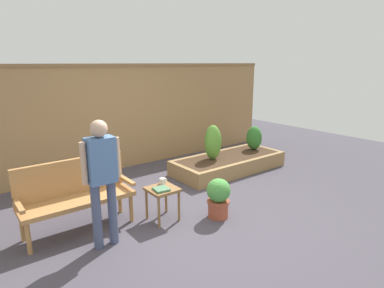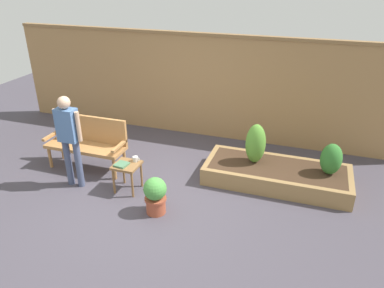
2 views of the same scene
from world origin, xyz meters
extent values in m
plane|color=#47424C|center=(0.00, 0.00, 0.00)|extent=(14.00, 14.00, 0.00)
cube|color=#A37A4C|center=(0.00, 2.60, 1.05)|extent=(8.40, 0.10, 2.10)
cube|color=olive|center=(0.00, 2.60, 2.13)|extent=(8.40, 0.14, 0.06)
cylinder|color=#B77F47|center=(-0.77, 0.65, 0.20)|extent=(0.06, 0.06, 0.40)
cylinder|color=#B77F47|center=(-0.77, 0.29, 0.20)|extent=(0.06, 0.06, 0.40)
cylinder|color=#B77F47|center=(-2.09, 0.65, 0.20)|extent=(0.06, 0.06, 0.40)
cylinder|color=#B77F47|center=(-2.09, 0.29, 0.20)|extent=(0.06, 0.06, 0.40)
cube|color=#B77F47|center=(-1.43, 0.47, 0.43)|extent=(1.44, 0.48, 0.06)
cube|color=#B77F47|center=(-1.43, 0.68, 0.70)|extent=(1.44, 0.06, 0.48)
cube|color=#B77F47|center=(-2.12, 0.47, 0.56)|extent=(0.06, 0.48, 0.04)
cube|color=#B77F47|center=(-0.74, 0.47, 0.56)|extent=(0.06, 0.48, 0.04)
cylinder|color=olive|center=(-0.23, 0.23, 0.22)|extent=(0.04, 0.04, 0.44)
cylinder|color=olive|center=(-0.23, -0.10, 0.22)|extent=(0.04, 0.04, 0.44)
cylinder|color=olive|center=(-0.56, 0.23, 0.22)|extent=(0.04, 0.04, 0.44)
cylinder|color=olive|center=(-0.56, -0.10, 0.22)|extent=(0.04, 0.04, 0.44)
cube|color=olive|center=(-0.39, 0.06, 0.46)|extent=(0.40, 0.40, 0.04)
cylinder|color=silver|center=(-0.30, 0.19, 0.52)|extent=(0.09, 0.09, 0.08)
torus|color=silver|center=(-0.25, 0.19, 0.52)|extent=(0.06, 0.01, 0.06)
cube|color=#4C7A56|center=(-0.45, 0.00, 0.50)|extent=(0.21, 0.22, 0.03)
cylinder|color=#A84C33|center=(0.28, -0.36, 0.11)|extent=(0.29, 0.29, 0.22)
cylinder|color=#A84C33|center=(0.28, -0.36, 0.24)|extent=(0.32, 0.32, 0.04)
sphere|color=#4C9942|center=(0.28, -0.36, 0.41)|extent=(0.34, 0.34, 0.34)
cube|color=#997547|center=(1.87, 0.61, 0.15)|extent=(2.40, 0.09, 0.30)
cube|color=#997547|center=(1.87, 1.52, 0.15)|extent=(2.40, 0.09, 0.30)
cube|color=#997547|center=(0.72, 1.07, 0.15)|extent=(0.09, 0.82, 0.30)
cube|color=#997547|center=(3.03, 1.07, 0.15)|extent=(0.09, 0.82, 0.30)
cube|color=#422D1E|center=(1.87, 1.07, 0.15)|extent=(2.22, 0.82, 0.30)
cylinder|color=brown|center=(1.48, 1.12, 0.33)|extent=(0.04, 0.04, 0.06)
ellipsoid|color=#569333|center=(1.48, 1.12, 0.65)|extent=(0.34, 0.34, 0.69)
cylinder|color=brown|center=(2.69, 1.12, 0.33)|extent=(0.04, 0.04, 0.06)
ellipsoid|color=#33752D|center=(2.69, 1.12, 0.56)|extent=(0.34, 0.34, 0.52)
cylinder|color=#475170|center=(-1.20, -0.08, 0.41)|extent=(0.11, 0.11, 0.82)
cylinder|color=#475170|center=(-1.40, -0.08, 0.41)|extent=(0.11, 0.11, 0.82)
cube|color=#4C70A3|center=(-1.30, -0.08, 1.09)|extent=(0.32, 0.20, 0.54)
cylinder|color=tan|center=(-1.10, -0.08, 1.09)|extent=(0.07, 0.07, 0.49)
cylinder|color=tan|center=(-1.50, -0.08, 1.09)|extent=(0.07, 0.07, 0.49)
sphere|color=tan|center=(-1.30, -0.08, 1.46)|extent=(0.20, 0.20, 0.20)
camera|label=1|loc=(-2.65, -3.53, 2.18)|focal=30.24mm
camera|label=2|loc=(2.24, -4.46, 3.32)|focal=34.34mm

